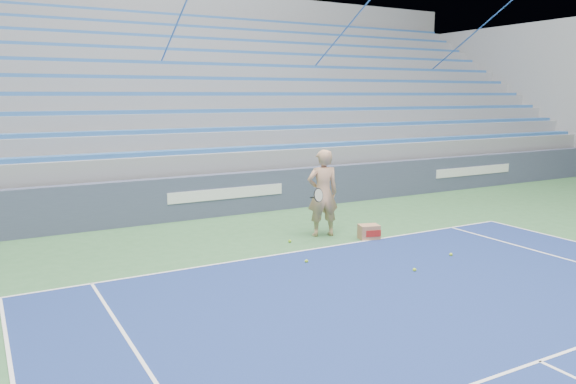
% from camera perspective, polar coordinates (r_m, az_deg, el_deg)
% --- Properties ---
extents(sponsor_barrier, '(30.00, 0.32, 1.10)m').
position_cam_1_polar(sponsor_barrier, '(14.80, -6.40, -0.24)').
color(sponsor_barrier, '#3D445D').
rests_on(sponsor_barrier, ground).
extents(bleachers, '(31.00, 9.15, 7.30)m').
position_cam_1_polar(bleachers, '(19.98, -12.97, 7.39)').
color(bleachers, gray).
rests_on(bleachers, ground).
extents(tennis_player, '(1.01, 0.93, 1.95)m').
position_cam_1_polar(tennis_player, '(12.47, 3.54, -0.11)').
color(tennis_player, tan).
rests_on(tennis_player, ground).
extents(ball_box, '(0.50, 0.43, 0.32)m').
position_cam_1_polar(ball_box, '(12.45, 8.22, -4.04)').
color(ball_box, '#A4744F').
rests_on(ball_box, ground).
extents(tennis_ball_0, '(0.07, 0.07, 0.07)m').
position_cam_1_polar(tennis_ball_0, '(11.53, 16.22, -6.13)').
color(tennis_ball_0, '#A4D42B').
rests_on(tennis_ball_0, ground).
extents(tennis_ball_1, '(0.07, 0.07, 0.07)m').
position_cam_1_polar(tennis_ball_1, '(10.39, 12.73, -7.72)').
color(tennis_ball_1, '#A4D42B').
rests_on(tennis_ball_1, ground).
extents(tennis_ball_2, '(0.07, 0.07, 0.07)m').
position_cam_1_polar(tennis_ball_2, '(12.07, 0.18, -5.01)').
color(tennis_ball_2, '#A4D42B').
rests_on(tennis_ball_2, ground).
extents(tennis_ball_3, '(0.07, 0.07, 0.07)m').
position_cam_1_polar(tennis_ball_3, '(10.65, 1.89, -7.04)').
color(tennis_ball_3, '#A4D42B').
rests_on(tennis_ball_3, ground).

